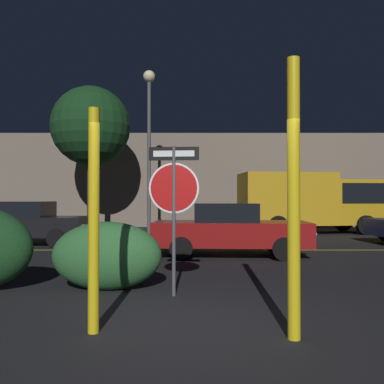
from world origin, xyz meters
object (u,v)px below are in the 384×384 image
yellow_pole_left (93,220)px  passing_car_3 (229,230)px  yellow_pole_right (293,198)px  passing_car_2 (28,223)px  delivery_truck (314,200)px  street_lamp (149,120)px  stop_sign (173,190)px  tree_0 (90,127)px  hedge_bush_2 (106,256)px

yellow_pole_left → passing_car_3: size_ratio=0.61×
yellow_pole_right → passing_car_2: (-6.73, 9.70, -0.87)m
yellow_pole_right → delivery_truck: 15.23m
yellow_pole_left → delivery_truck: size_ratio=0.40×
passing_car_3 → street_lamp: street_lamp is taller
stop_sign → tree_0: 13.90m
yellow_pole_left → passing_car_2: 10.47m
yellow_pole_left → street_lamp: bearing=93.0°
yellow_pole_left → tree_0: 15.53m
yellow_pole_left → hedge_bush_2: (-0.31, 2.37, -0.75)m
yellow_pole_left → passing_car_2: (-4.40, 9.48, -0.61)m
stop_sign → yellow_pole_left: 2.14m
yellow_pole_left → passing_car_2: yellow_pole_left is taller
yellow_pole_left → passing_car_3: 7.04m
stop_sign → yellow_pole_left: bearing=-109.6°
yellow_pole_left → tree_0: (-3.53, 14.70, 3.57)m
stop_sign → yellow_pole_left: yellow_pole_left is taller
delivery_truck → tree_0: bearing=-97.0°
tree_0 → street_lamp: bearing=-20.6°
passing_car_2 → passing_car_3: (6.62, -2.82, -0.01)m
street_lamp → tree_0: 3.01m
stop_sign → tree_0: size_ratio=0.36×
stop_sign → street_lamp: street_lamp is taller
hedge_bush_2 → street_lamp: 12.11m
yellow_pole_left → street_lamp: (-0.72, 13.64, 3.66)m
delivery_truck → street_lamp: (-7.47, -0.70, 3.49)m
street_lamp → passing_car_2: bearing=-131.5°
yellow_pole_right → passing_car_3: yellow_pole_right is taller
passing_car_3 → tree_0: (-5.75, 8.04, 4.18)m
yellow_pole_right → delivery_truck: size_ratio=0.48×
hedge_bush_2 → passing_car_3: 4.98m
stop_sign → tree_0: (-4.41, 12.79, 3.18)m
yellow_pole_right → passing_car_2: size_ratio=0.76×
stop_sign → yellow_pole_left: (-0.87, -1.91, -0.39)m
yellow_pole_left → street_lamp: 14.14m
yellow_pole_left → yellow_pole_right: (2.33, -0.23, 0.26)m
stop_sign → delivery_truck: size_ratio=0.37×
stop_sign → tree_0: bearing=114.0°
yellow_pole_left → hedge_bush_2: bearing=97.5°
yellow_pole_left → yellow_pole_right: size_ratio=0.84×
hedge_bush_2 → delivery_truck: delivery_truck is taller
yellow_pole_left → yellow_pole_right: 2.36m
stop_sign → passing_car_2: stop_sign is taller
street_lamp → stop_sign: bearing=-82.3°
hedge_bush_2 → passing_car_3: passing_car_3 is taller
stop_sign → passing_car_2: size_ratio=0.58×
passing_car_2 → delivery_truck: bearing=116.9°
yellow_pole_left → tree_0: tree_0 is taller
hedge_bush_2 → delivery_truck: 13.93m
yellow_pole_right → tree_0: 16.38m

